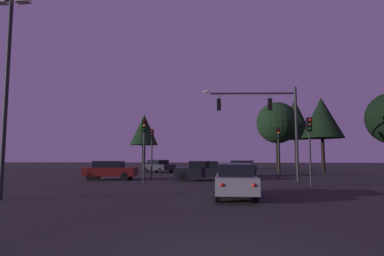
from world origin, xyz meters
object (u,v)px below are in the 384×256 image
traffic_light_median (310,137)px  car_parked_lot (242,168)px  traffic_light_corner_right (144,138)px  tree_behind_sign (295,119)px  car_crossing_left (110,170)px  tree_right_cluster (144,130)px  car_crossing_right (202,170)px  traffic_signal_mast_arm (269,115)px  car_nearside_lane (235,180)px  car_far_lane (158,166)px  tree_lot_edge (322,118)px  parking_lot_lamp_post (7,72)px  traffic_light_far_side (152,143)px  tree_center_horizon (277,123)px  traffic_light_corner_left (278,143)px

traffic_light_median → car_parked_lot: bearing=110.3°
traffic_light_corner_right → tree_behind_sign: size_ratio=0.44×
traffic_light_corner_right → car_crossing_left: bearing=139.3°
tree_right_cluster → car_crossing_right: bearing=-64.2°
traffic_signal_mast_arm → car_nearside_lane: 11.10m
car_far_lane → car_parked_lot: bearing=-35.9°
car_far_lane → tree_behind_sign: size_ratio=0.42×
car_nearside_lane → tree_right_cluster: size_ratio=0.56×
car_nearside_lane → tree_lot_edge: tree_lot_edge is taller
tree_right_cluster → parking_lot_lamp_post: bearing=-87.6°
traffic_light_far_side → tree_lot_edge: 21.58m
traffic_light_far_side → parking_lot_lamp_post: size_ratio=0.48×
car_nearside_lane → tree_center_horizon: size_ratio=0.51×
traffic_light_far_side → tree_right_cluster: bearing=105.7°
car_crossing_left → tree_center_horizon: tree_center_horizon is taller
car_crossing_right → tree_behind_sign: bearing=59.7°
car_nearside_lane → traffic_light_corner_left: bearing=71.6°
traffic_light_far_side → traffic_light_corner_right: bearing=-84.4°
traffic_light_median → car_parked_lot: 10.59m
car_parked_lot → tree_right_cluster: size_ratio=0.60×
traffic_light_far_side → tree_behind_sign: bearing=48.9°
traffic_light_far_side → car_crossing_left: (-3.00, -1.86, -2.23)m
traffic_light_median → parking_lot_lamp_post: parking_lot_lamp_post is taller
tree_lot_edge → traffic_light_corner_left: bearing=-125.0°
parking_lot_lamp_post → tree_lot_edge: size_ratio=1.00×
car_crossing_right → traffic_light_median: bearing=-30.0°
traffic_light_corner_right → tree_center_horizon: 22.69m
parking_lot_lamp_post → tree_center_horizon: (16.82, 27.56, 0.62)m
car_nearside_lane → car_crossing_right: size_ratio=1.06×
tree_center_horizon → tree_lot_edge: (4.77, -2.34, 0.30)m
car_nearside_lane → car_far_lane: 24.12m
traffic_light_median → car_nearside_lane: 8.45m
tree_lot_edge → traffic_light_far_side: bearing=-148.0°
car_far_lane → tree_lot_edge: bearing=2.7°
car_nearside_lane → traffic_signal_mast_arm: bearing=72.1°
traffic_light_median → tree_behind_sign: (5.38, 25.56, 4.27)m
car_nearside_lane → traffic_light_corner_right: bearing=128.2°
traffic_light_far_side → car_crossing_right: (4.44, -2.00, -2.23)m
car_parked_lot → parking_lot_lamp_post: (-11.51, -17.50, 4.77)m
traffic_light_median → parking_lot_lamp_post: 17.18m
traffic_light_corner_right → traffic_light_corner_left: bearing=29.9°
traffic_light_corner_right → tree_right_cluster: bearing=103.5°
traffic_light_corner_left → parking_lot_lamp_post: bearing=-133.8°
car_crossing_left → tree_behind_sign: tree_behind_sign is taller
car_far_lane → tree_center_horizon: bearing=12.6°
traffic_light_far_side → car_nearside_lane: traffic_light_far_side is taller
traffic_signal_mast_arm → car_crossing_right: bearing=172.5°
traffic_light_median → tree_behind_sign: 26.47m
car_far_lane → tree_right_cluster: tree_right_cluster is taller
parking_lot_lamp_post → tree_behind_sign: (20.48, 33.37, 1.79)m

